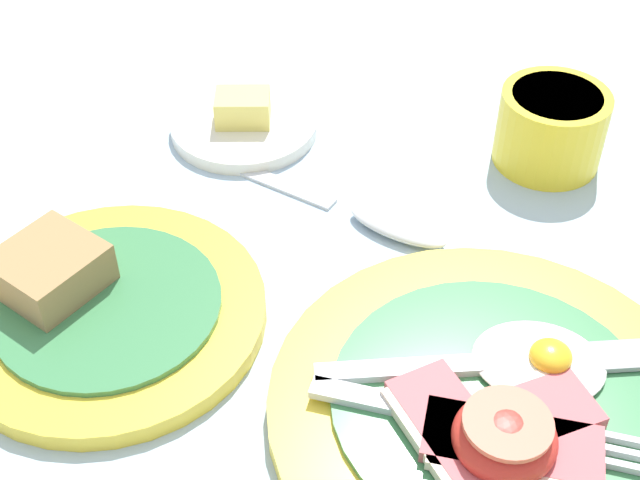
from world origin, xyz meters
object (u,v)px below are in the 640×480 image
at_px(butter_dish, 244,123).
at_px(teaspoon_by_saucer, 362,212).
at_px(bread_plate, 99,310).
at_px(sugar_cup, 551,126).
at_px(breakfast_plate, 494,409).

bearing_deg(butter_dish, teaspoon_by_saucer, -38.58).
bearing_deg(teaspoon_by_saucer, bread_plate, -117.45).
distance_m(butter_dish, teaspoon_by_saucer, 0.13).
bearing_deg(sugar_cup, bread_plate, -140.38).
distance_m(breakfast_plate, sugar_cup, 0.24).
xyz_separation_m(bread_plate, teaspoon_by_saucer, (0.14, 0.12, -0.01)).
relative_size(bread_plate, teaspoon_by_saucer, 0.99).
bearing_deg(teaspoon_by_saucer, butter_dish, 162.16).
height_order(butter_dish, teaspoon_by_saucer, butter_dish).
height_order(bread_plate, butter_dish, bread_plate).
bearing_deg(butter_dish, bread_plate, -99.33).
bearing_deg(breakfast_plate, butter_dish, 130.27).
bearing_deg(bread_plate, breakfast_plate, -7.02).
distance_m(breakfast_plate, butter_dish, 0.31).
relative_size(sugar_cup, butter_dish, 0.69).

